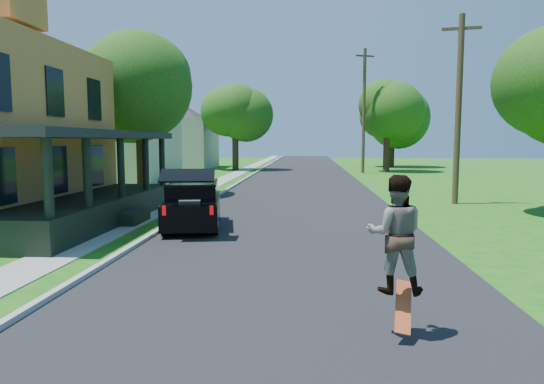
{
  "coord_description": "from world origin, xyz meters",
  "views": [
    {
      "loc": [
        0.47,
        -9.82,
        2.78
      ],
      "look_at": [
        -0.49,
        3.0,
        1.42
      ],
      "focal_mm": 32.0,
      "sensor_mm": 36.0,
      "label": 1
    }
  ],
  "objects": [
    {
      "name": "tree_left_far",
      "position": [
        -6.46,
        35.86,
        5.7
      ],
      "size": [
        6.04,
        6.06,
        8.65
      ],
      "rotation": [
        0.0,
        0.0,
        -0.14
      ],
      "color": "black",
      "rests_on": "ground"
    },
    {
      "name": "tree_right_far",
      "position": [
        9.31,
        42.88,
        5.53
      ],
      "size": [
        7.35,
        7.15,
        8.91
      ],
      "rotation": [
        0.0,
        0.0,
        0.21
      ],
      "color": "black",
      "rests_on": "ground"
    },
    {
      "name": "utility_pole_near",
      "position": [
        7.0,
        12.11,
        4.24
      ],
      "size": [
        1.62,
        0.42,
        8.2
      ],
      "rotation": [
        0.0,
        0.0,
        -0.18
      ],
      "color": "#44351F",
      "rests_on": "ground"
    },
    {
      "name": "tree_right_mid",
      "position": [
        7.43,
        34.36,
        6.17
      ],
      "size": [
        6.21,
        6.27,
        9.15
      ],
      "rotation": [
        0.0,
        0.0,
        -0.17
      ],
      "color": "black",
      "rests_on": "ground"
    },
    {
      "name": "neighbor_house_mid",
      "position": [
        -13.5,
        24.0,
        4.19
      ],
      "size": [
        12.78,
        12.78,
        8.3
      ],
      "color": "#AFAC9B",
      "rests_on": "ground"
    },
    {
      "name": "utility_pole_far",
      "position": [
        5.25,
        33.02,
        5.48
      ],
      "size": [
        1.64,
        0.69,
        10.66
      ],
      "rotation": [
        0.0,
        0.0,
        0.34
      ],
      "color": "#44351F",
      "rests_on": "ground"
    },
    {
      "name": "black_suv",
      "position": [
        -3.2,
        5.3,
        0.76
      ],
      "size": [
        2.27,
        4.48,
        1.99
      ],
      "rotation": [
        0.0,
        0.0,
        0.17
      ],
      "color": "black",
      "rests_on": "ground"
    },
    {
      "name": "skateboard",
      "position": [
        1.82,
        -3.11,
        0.44
      ],
      "size": [
        0.34,
        0.61,
        0.63
      ],
      "rotation": [
        0.0,
        0.0,
        -0.04
      ],
      "color": "#AF370F",
      "rests_on": "ground"
    },
    {
      "name": "skateboarder",
      "position": [
        1.7,
        -3.0,
        1.48
      ],
      "size": [
        0.87,
        0.71,
        1.67
      ],
      "rotation": [
        0.0,
        0.0,
        3.05
      ],
      "color": "black",
      "rests_on": "ground"
    },
    {
      "name": "sidewalk",
      "position": [
        -5.6,
        20.0,
        0.0
      ],
      "size": [
        1.3,
        120.0,
        0.03
      ],
      "primitive_type": "cube",
      "color": "gray",
      "rests_on": "ground"
    },
    {
      "name": "curb",
      "position": [
        -4.05,
        20.0,
        0.0
      ],
      "size": [
        0.15,
        120.0,
        0.12
      ],
      "primitive_type": "cube",
      "color": "#A1A29C",
      "rests_on": "ground"
    },
    {
      "name": "front_walk",
      "position": [
        -9.5,
        6.0,
        0.0
      ],
      "size": [
        6.5,
        1.2,
        0.03
      ],
      "primitive_type": "cube",
      "color": "gray",
      "rests_on": "ground"
    },
    {
      "name": "neighbor_house_far",
      "position": [
        -13.5,
        40.0,
        4.19
      ],
      "size": [
        12.78,
        12.78,
        8.3
      ],
      "color": "#AFAC9B",
      "rests_on": "ground"
    },
    {
      "name": "tree_left_mid",
      "position": [
        -7.85,
        13.87,
        5.91
      ],
      "size": [
        6.89,
        6.67,
        9.06
      ],
      "rotation": [
        0.0,
        0.0,
        0.22
      ],
      "color": "black",
      "rests_on": "ground"
    },
    {
      "name": "street",
      "position": [
        0.0,
        20.0,
        0.0
      ],
      "size": [
        8.0,
        120.0,
        0.02
      ],
      "primitive_type": "cube",
      "color": "black",
      "rests_on": "ground"
    },
    {
      "name": "ground",
      "position": [
        0.0,
        0.0,
        0.0
      ],
      "size": [
        140.0,
        140.0,
        0.0
      ],
      "primitive_type": "plane",
      "color": "#1B5611",
      "rests_on": "ground"
    }
  ]
}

